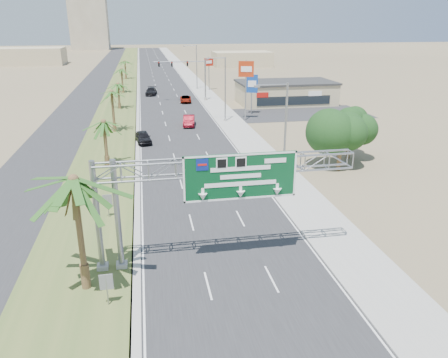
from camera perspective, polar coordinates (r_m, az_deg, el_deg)
name	(u,v)px	position (r m, az deg, el deg)	size (l,w,h in m)	color
road	(161,78)	(126.50, -8.26, 12.87)	(12.00, 300.00, 0.02)	#28282B
sidewalk_right	(191,78)	(127.12, -4.33, 13.07)	(4.00, 300.00, 0.10)	#9E9B93
median_grass	(124,79)	(126.48, -12.90, 12.61)	(7.00, 300.00, 0.12)	#465D29
opposing_road	(98,80)	(126.94, -16.12, 12.34)	(8.00, 300.00, 0.02)	#28282B
sign_gantry	(215,175)	(27.29, -1.22, 0.51)	(16.75, 1.24, 7.50)	gray
palm_near	(73,181)	(25.20, -19.07, -0.19)	(5.70, 5.70, 8.35)	brown
palm_row_b	(104,123)	(48.77, -15.45, 7.11)	(3.99, 3.99, 5.95)	brown
palm_row_c	(112,93)	(64.33, -14.48, 10.86)	(3.99, 3.99, 6.75)	brown
palm_row_d	(118,84)	(82.30, -13.69, 11.91)	(3.99, 3.99, 5.45)	brown
palm_row_e	(121,70)	(101.08, -13.26, 13.73)	(3.99, 3.99, 6.15)	brown
palm_row_f	(125,62)	(125.99, -12.83, 14.72)	(3.99, 3.99, 5.75)	brown
streetlight_near	(283,141)	(40.86, 7.69, 4.96)	(3.27, 0.44, 10.00)	gray
streetlight_mid	(224,92)	(69.41, 0.00, 11.29)	(3.27, 0.44, 10.00)	gray
streetlight_far	(196,69)	(104.75, -3.69, 14.18)	(3.27, 0.44, 10.00)	gray
signal_mast	(195,76)	(88.66, -3.80, 13.24)	(10.28, 0.71, 8.00)	gray
store_building	(285,93)	(86.89, 8.03, 11.05)	(18.00, 10.00, 4.00)	tan
oak_near	(342,129)	(47.33, 15.15, 6.30)	(4.50, 4.50, 6.80)	brown
oak_far	(351,126)	(52.28, 16.23, 6.65)	(3.50, 3.50, 5.60)	brown
median_signback_a	(106,284)	(25.60, -15.10, -13.14)	(0.75, 0.08, 2.08)	gray
median_signback_b	(108,202)	(36.32, -14.96, -2.90)	(0.75, 0.08, 2.08)	gray
tower_distant	(89,16)	(266.85, -17.27, 19.62)	(20.00, 16.00, 35.00)	gray
building_distant_left	(30,56)	(180.36, -24.00, 14.44)	(24.00, 14.00, 6.00)	tan
building_distant_right	(242,59)	(159.91, 2.36, 15.39)	(20.00, 12.00, 5.00)	tan
car_left_lane	(143,137)	(58.47, -10.52, 5.38)	(1.81, 4.49, 1.53)	black
car_mid_lane	(189,121)	(67.48, -4.60, 7.61)	(1.69, 4.84, 1.59)	maroon
car_right_lane	(186,99)	(87.58, -5.03, 10.34)	(2.12, 4.60, 1.28)	gray
car_far	(151,91)	(97.71, -9.50, 11.23)	(2.18, 5.37, 1.56)	black
pole_sign_red_near	(246,73)	(70.20, 2.90, 13.68)	(2.40, 0.86, 9.50)	gray
pole_sign_blue	(252,85)	(75.42, 3.65, 12.15)	(1.99, 0.93, 6.89)	gray
pole_sign_red_far	(209,64)	(102.59, -1.99, 14.75)	(2.13, 1.17, 7.49)	gray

